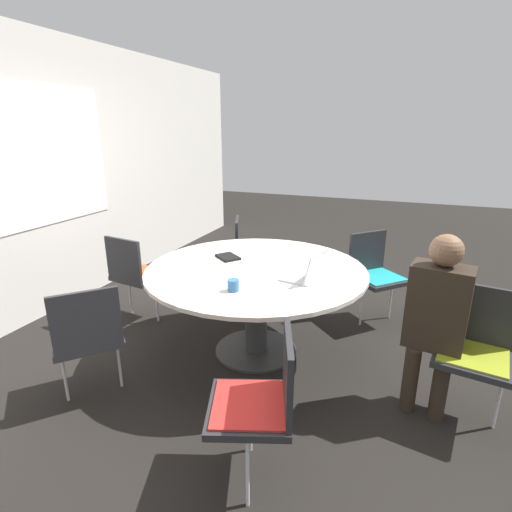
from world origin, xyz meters
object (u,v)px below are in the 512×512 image
(handbag, at_px, (214,276))
(person_0, at_px, (437,312))
(chair_2, at_px, (249,249))
(laptop, at_px, (307,272))
(chair_4, at_px, (87,333))
(chair_5, at_px, (262,396))
(chair_3, at_px, (135,271))
(chair_0, at_px, (475,343))
(spiral_notebook, at_px, (228,257))
(coffee_cup, at_px, (233,285))
(chair_1, at_px, (375,270))

(handbag, bearing_deg, person_0, -120.99)
(chair_2, distance_m, laptop, 1.61)
(chair_2, distance_m, handbag, 0.58)
(laptop, bearing_deg, chair_4, -43.71)
(chair_5, relative_size, handbag, 2.40)
(chair_3, relative_size, laptop, 2.39)
(chair_4, bearing_deg, chair_0, -29.47)
(chair_0, bearing_deg, laptop, 3.39)
(chair_3, bearing_deg, chair_0, 1.70)
(spiral_notebook, bearing_deg, laptop, -106.30)
(person_0, bearing_deg, laptop, -0.97)
(spiral_notebook, xyz_separation_m, coffee_cup, (-0.64, -0.34, 0.03))
(chair_5, xyz_separation_m, person_0, (0.94, -0.83, 0.19))
(chair_0, height_order, chair_2, same)
(chair_3, bearing_deg, chair_5, -28.03)
(chair_4, distance_m, chair_5, 1.33)
(chair_1, xyz_separation_m, person_0, (-1.22, -0.48, 0.19))
(coffee_cup, bearing_deg, handbag, 31.69)
(chair_0, relative_size, coffee_cup, 10.58)
(chair_5, height_order, spiral_notebook, chair_5)
(chair_3, height_order, handbag, chair_3)
(chair_1, xyz_separation_m, chair_2, (0.19, 1.39, 0.00))
(chair_2, distance_m, person_0, 2.35)
(chair_1, relative_size, spiral_notebook, 3.35)
(chair_1, relative_size, chair_3, 1.00)
(laptop, bearing_deg, coffee_cup, -34.87)
(chair_0, xyz_separation_m, spiral_notebook, (0.35, 1.89, 0.24))
(coffee_cup, bearing_deg, chair_0, -79.57)
(chair_5, distance_m, person_0, 1.27)
(chair_3, distance_m, coffee_cup, 1.47)
(chair_1, distance_m, chair_2, 1.40)
(spiral_notebook, bearing_deg, handbag, 33.78)
(chair_4, bearing_deg, chair_5, -56.00)
(person_0, distance_m, handbag, 2.75)
(person_0, height_order, spiral_notebook, person_0)
(chair_1, distance_m, coffee_cup, 1.70)
(chair_3, height_order, spiral_notebook, chair_3)
(chair_1, height_order, chair_2, same)
(chair_5, relative_size, coffee_cup, 10.58)
(coffee_cup, bearing_deg, laptop, -44.82)
(chair_3, bearing_deg, person_0, 0.22)
(laptop, bearing_deg, chair_0, 93.39)
(chair_2, height_order, chair_3, same)
(coffee_cup, bearing_deg, chair_3, 65.08)
(chair_2, height_order, coffee_cup, chair_2)
(chair_1, bearing_deg, chair_3, -24.18)
(chair_0, relative_size, chair_5, 1.00)
(chair_2, distance_m, coffee_cup, 1.78)
(chair_4, height_order, laptop, laptop)
(chair_1, relative_size, laptop, 2.39)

